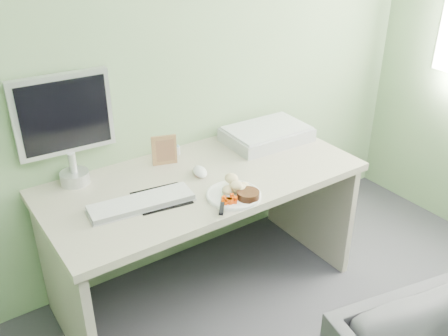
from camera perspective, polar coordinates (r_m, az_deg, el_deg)
wall_back at (r=2.59m, az=-7.31°, el=14.58°), size 3.50×0.00×3.50m
desk at (r=2.60m, az=-2.36°, el=-4.48°), size 1.60×0.75×0.73m
plate at (r=2.33m, az=1.10°, el=-3.12°), size 0.26×0.26×0.01m
steak at (r=2.29m, az=2.78°, el=-3.07°), size 0.13×0.13×0.03m
potato_pile at (r=2.33m, az=1.49°, el=-1.99°), size 0.14×0.12×0.07m
carrot_heap at (r=2.26m, az=0.68°, el=-3.41°), size 0.07×0.06×0.04m
steak_knife at (r=2.23m, az=-0.21°, el=-4.18°), size 0.16×0.19×0.02m
mousepad at (r=2.34m, az=-7.18°, el=-3.41°), size 0.27×0.25×0.00m
keyboard at (r=2.29m, az=-9.42°, el=-3.87°), size 0.49×0.20×0.02m
computer_mouse at (r=2.51m, az=-2.76°, el=-0.42°), size 0.09×0.13×0.04m
photo_frame at (r=2.60m, az=-6.84°, el=2.04°), size 0.13×0.05×0.16m
eyedrop_bottle at (r=2.72m, az=-5.27°, el=2.11°), size 0.02×0.02×0.06m
scanner at (r=2.88m, az=4.90°, el=3.79°), size 0.48×0.33×0.07m
monitor at (r=2.44m, az=-17.70°, el=4.82°), size 0.45×0.14×0.54m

